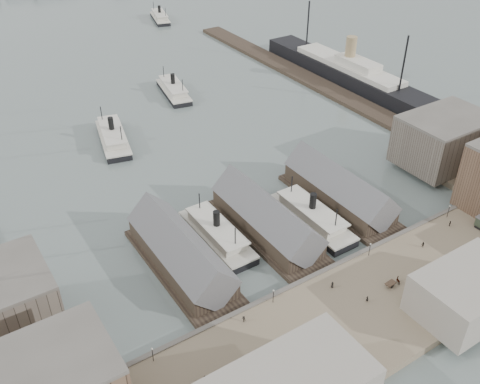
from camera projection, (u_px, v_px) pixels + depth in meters
ground at (305, 267)px, 134.96m from camera, size 900.00×900.00×0.00m
quay at (360, 314)px, 120.50m from camera, size 180.00×30.00×2.00m
seawall at (318, 276)px, 130.70m from camera, size 180.00×1.20×2.30m
east_wharf at (315, 83)px, 232.23m from camera, size 10.00×180.00×1.60m
ferry_shed_west at (181, 253)px, 132.37m from camera, size 14.00×42.00×12.60m
ferry_shed_center at (266, 219)px, 144.09m from camera, size 14.00×42.00×12.60m
ferry_shed_east at (339, 190)px, 155.81m from camera, size 14.00×42.00×12.60m
warehouse_east_back at (444, 140)px, 170.72m from camera, size 28.00×20.00×15.00m
street_bldg_center at (469, 293)px, 117.81m from camera, size 24.00×16.00×10.00m
lamp_post_far_w at (152, 352)px, 107.17m from camera, size 0.44×0.44×3.92m
lamp_post_near_w at (273, 294)px, 120.69m from camera, size 0.44×0.44×3.92m
lamp_post_near_e at (370, 247)px, 134.22m from camera, size 0.44×0.44×3.92m
lamp_post_far_e at (449, 209)px, 147.74m from camera, size 0.44×0.44×3.92m
ferry_docked_west at (217, 233)px, 142.55m from camera, size 8.49×28.29×10.11m
ferry_docked_east at (311, 216)px, 148.75m from camera, size 8.85×29.51×10.54m
ferry_open_near at (113, 137)px, 187.68m from camera, size 15.09×30.26×10.37m
ferry_open_mid at (174, 90)px, 222.18m from camera, size 13.08×28.20×9.70m
ferry_open_far at (160, 17)px, 309.93m from camera, size 13.77×26.28×9.00m
ocean_steamer at (348, 72)px, 233.00m from camera, size 13.57×99.15×19.83m
horse_cart_left at (200, 383)px, 103.38m from camera, size 4.69×3.18×1.46m
horse_cart_center at (325, 336)px, 113.04m from camera, size 4.97×3.07×1.69m
horse_cart_right at (396, 281)px, 126.79m from camera, size 4.61×1.82×1.43m
pedestrian_2 at (244, 319)px, 116.94m from camera, size 0.96×1.18×1.60m
pedestrian_3 at (312, 363)px, 107.15m from camera, size 0.52×1.05×1.74m
pedestrian_4 at (332, 285)px, 125.74m from camera, size 0.59×0.87×1.71m
pedestrian_5 at (367, 299)px, 121.83m from camera, size 0.61×0.74×1.75m
pedestrian_6 at (423, 245)px, 137.93m from camera, size 0.90×1.01×1.71m
pedestrian_7 at (478, 256)px, 134.27m from camera, size 0.87×1.23×1.74m
pedestrian_8 at (450, 223)px, 145.39m from camera, size 1.03×0.96×1.70m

